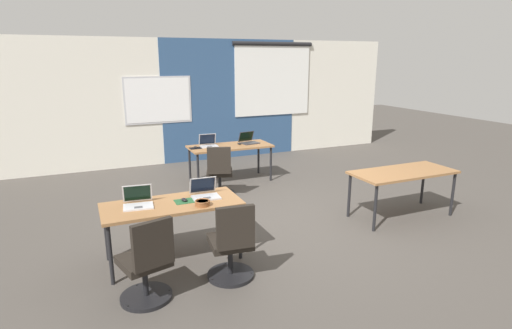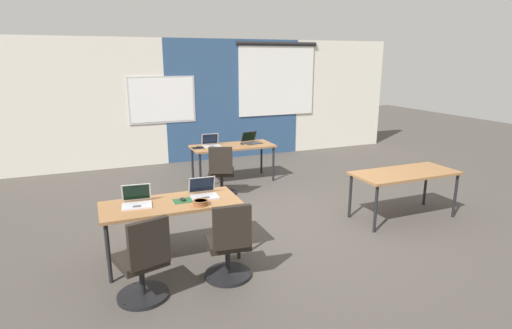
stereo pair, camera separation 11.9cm
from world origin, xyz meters
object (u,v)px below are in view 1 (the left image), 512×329
Objects in this scene: desk_far_center at (230,148)px; snack_bowl at (202,203)px; mouse_near_left_inner at (184,200)px; laptop_far_right at (249,141)px; desk_near_left at (172,208)px; chair_near_left_inner at (232,248)px; laptop_far_left at (209,144)px; desk_near_right at (403,175)px; mouse_far_right at (239,144)px; laptop_near_left_inner at (205,193)px; chair_near_left_end at (147,267)px; chair_far_left at (220,175)px; mouse_far_left at (195,147)px; laptop_near_left_end at (138,202)px.

snack_bowl is at bearing -115.51° from desk_far_center.
mouse_near_left_inner is 3.51m from laptop_far_right.
chair_near_left_inner reaches higher than desk_near_left.
mouse_near_left_inner is 3.13m from laptop_far_left.
desk_near_right is 3.16m from laptop_far_right.
mouse_far_right reaches higher than desk_near_left.
laptop_near_left_inner reaches higher than chair_near_left_inner.
chair_near_left_end is at bearing 9.97° from chair_near_left_inner.
chair_near_left_end is 3.28m from chair_far_left.
laptop_far_left is (0.87, 3.62, 0.39)m from chair_near_left_inner.
desk_near_right is 3.13m from chair_near_left_inner.
chair_near_left_end is at bearing -112.54° from mouse_far_left.
chair_near_left_end is (-2.18, -3.59, -0.28)m from desk_far_center.
desk_near_right is 4.02m from chair_near_left_end.
desk_near_left is 3.60m from laptop_far_right.
laptop_far_left reaches higher than mouse_far_left.
desk_near_left is 4.66× the size of laptop_near_left_inner.
desk_far_center is 0.43m from laptop_far_left.
laptop_near_left_inner is 0.99× the size of laptop_far_left.
mouse_near_left_inner is at bearing -59.68° from chair_near_left_inner.
desk_near_left is 3.50m from desk_near_right.
laptop_near_left_end reaches higher than desk_far_center.
laptop_far_left is (1.78, 3.68, 0.39)m from chair_near_left_end.
mouse_near_left_inner is (0.15, -0.00, 0.08)m from desk_near_left.
mouse_far_right is 0.12× the size of chair_near_left_end.
chair_far_left is at bearing 57.95° from desk_near_left.
laptop_near_left_end is at bearing -130.22° from mouse_far_right.
chair_near_left_inner is 1.00× the size of chair_far_left.
desk_near_right is at bearing 0.00° from desk_near_left.
desk_near_left is at bearing -124.71° from mouse_far_right.
chair_near_left_end is (-2.38, -3.60, -0.36)m from mouse_far_right.
desk_near_left is 0.39m from snack_bowl.
chair_near_left_inner is 1.00× the size of chair_near_left_end.
laptop_near_left_end is (-0.85, 0.79, 0.39)m from chair_near_left_inner.
laptop_far_right reaches higher than mouse_near_left_inner.
laptop_far_left reaches higher than desk_near_left.
laptop_near_left_end reaches higher than mouse_far_left.
laptop_near_left_inner is 0.28m from mouse_near_left_inner.
chair_far_left is at bearing -130.72° from mouse_far_right.
desk_near_left is 4.62× the size of laptop_far_left.
mouse_far_left is (-1.11, -0.05, -0.03)m from laptop_far_right.
laptop_near_left_end is at bearing 156.89° from snack_bowl.
chair_near_left_inner and chair_near_left_end have the same top height.
desk_far_center is 3.23m from mouse_near_left_inner.
desk_far_center is 1.74× the size of chair_far_left.
laptop_far_right reaches higher than desk_near_left.
laptop_far_left is at bearing 172.95° from mouse_far_right.
snack_bowl is at bearing -131.00° from laptop_far_right.
laptop_near_left_end is (-2.12, -2.73, 0.11)m from desk_far_center.
snack_bowl is (-0.17, 0.50, 0.38)m from chair_near_left_inner.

